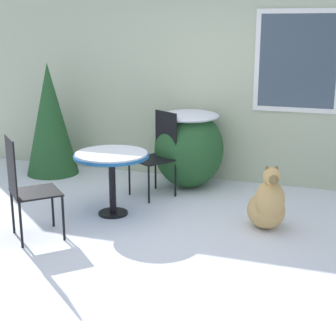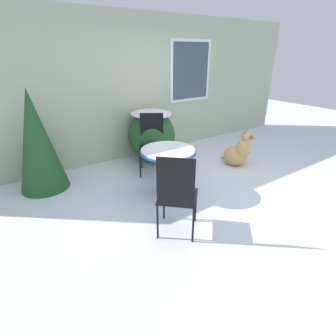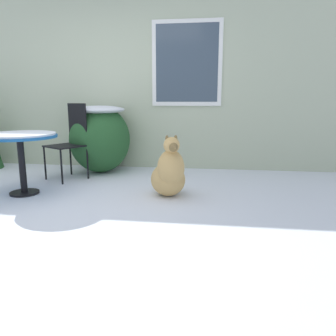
# 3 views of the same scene
# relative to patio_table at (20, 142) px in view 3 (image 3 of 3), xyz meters

# --- Properties ---
(ground_plane) EXTENTS (16.00, 16.00, 0.00)m
(ground_plane) POSITION_rel_patio_table_xyz_m (0.60, -0.47, -0.60)
(ground_plane) COLOR white
(house_wall) EXTENTS (8.00, 0.10, 2.65)m
(house_wall) POSITION_rel_patio_table_xyz_m (0.65, 1.73, 0.74)
(house_wall) COLOR #B2BC9E
(house_wall) RESTS_ON ground_plane
(shrub_left) EXTENTS (0.88, 0.95, 0.99)m
(shrub_left) POSITION_rel_patio_table_xyz_m (0.49, 1.27, -0.07)
(shrub_left) COLOR #235128
(shrub_left) RESTS_ON ground_plane
(patio_table) EXTENTS (0.81, 0.81, 0.70)m
(patio_table) POSITION_rel_patio_table_xyz_m (0.00, 0.00, 0.00)
(patio_table) COLOR black
(patio_table) RESTS_ON ground_plane
(patio_chair_near_table) EXTENTS (0.60, 0.60, 1.02)m
(patio_chair_near_table) POSITION_rel_patio_table_xyz_m (0.23, 0.83, -0.05)
(patio_chair_near_table) COLOR black
(patio_chair_near_table) RESTS_ON ground_plane
(dog) EXTENTS (0.52, 0.63, 0.70)m
(dog) POSITION_rel_patio_table_xyz_m (1.67, 0.12, -0.34)
(dog) COLOR tan
(dog) RESTS_ON ground_plane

